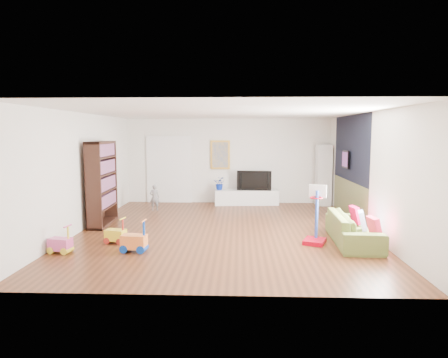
{
  "coord_description": "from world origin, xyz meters",
  "views": [
    {
      "loc": [
        0.37,
        -9.04,
        2.23
      ],
      "look_at": [
        0.0,
        0.4,
        1.15
      ],
      "focal_mm": 32.0,
      "sensor_mm": 36.0,
      "label": 1
    }
  ],
  "objects_px": {
    "bookshelf": "(102,183)",
    "basketball_hoop": "(315,215)",
    "sofa": "(353,228)",
    "media_console": "(247,197)"
  },
  "relations": [
    {
      "from": "bookshelf",
      "to": "sofa",
      "type": "xyz_separation_m",
      "value": [
        5.69,
        -1.45,
        -0.72
      ]
    },
    {
      "from": "media_console",
      "to": "basketball_hoop",
      "type": "xyz_separation_m",
      "value": [
        1.31,
        -4.43,
        0.37
      ]
    },
    {
      "from": "media_console",
      "to": "basketball_hoop",
      "type": "bearing_deg",
      "value": -77.48
    },
    {
      "from": "media_console",
      "to": "basketball_hoop",
      "type": "relative_size",
      "value": 1.67
    },
    {
      "from": "media_console",
      "to": "basketball_hoop",
      "type": "height_order",
      "value": "basketball_hoop"
    },
    {
      "from": "media_console",
      "to": "sofa",
      "type": "bearing_deg",
      "value": -68.04
    },
    {
      "from": "media_console",
      "to": "bookshelf",
      "type": "height_order",
      "value": "bookshelf"
    },
    {
      "from": "bookshelf",
      "to": "basketball_hoop",
      "type": "relative_size",
      "value": 1.71
    },
    {
      "from": "sofa",
      "to": "basketball_hoop",
      "type": "bearing_deg",
      "value": 99.68
    },
    {
      "from": "media_console",
      "to": "basketball_hoop",
      "type": "distance_m",
      "value": 4.63
    }
  ]
}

